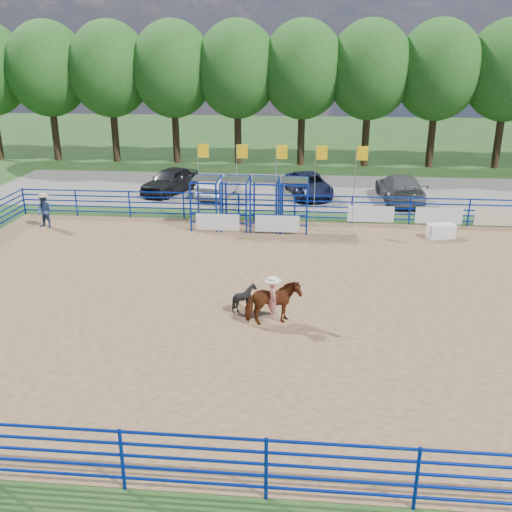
% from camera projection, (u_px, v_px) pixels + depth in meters
% --- Properties ---
extents(ground, '(120.00, 120.00, 0.00)m').
position_uv_depth(ground, '(286.00, 299.00, 21.16)').
color(ground, '#2F5321').
rests_on(ground, ground).
extents(arena_dirt, '(30.00, 20.00, 0.02)m').
position_uv_depth(arena_dirt, '(286.00, 299.00, 21.16)').
color(arena_dirt, '#9C754E').
rests_on(arena_dirt, ground).
extents(gravel_strip, '(40.00, 10.00, 0.01)m').
position_uv_depth(gravel_strip, '(298.00, 191.00, 37.05)').
color(gravel_strip, gray).
rests_on(gravel_strip, ground).
extents(announcer_table, '(1.41, 0.94, 0.69)m').
position_uv_depth(announcer_table, '(441.00, 231.00, 27.79)').
color(announcer_table, white).
rests_on(announcer_table, arena_dirt).
extents(horse_and_rider, '(2.00, 1.40, 2.34)m').
position_uv_depth(horse_and_rider, '(273.00, 301.00, 18.94)').
color(horse_and_rider, '#612B13').
rests_on(horse_and_rider, arena_dirt).
extents(calf, '(0.86, 0.77, 0.93)m').
position_uv_depth(calf, '(245.00, 298.00, 20.12)').
color(calf, black).
rests_on(calf, arena_dirt).
extents(spectator_cowboy, '(0.95, 0.81, 1.76)m').
position_uv_depth(spectator_cowboy, '(45.00, 211.00, 29.19)').
color(spectator_cowboy, navy).
rests_on(spectator_cowboy, arena_dirt).
extents(car_a, '(3.46, 5.06, 1.60)m').
position_uv_depth(car_a, '(170.00, 180.00, 36.32)').
color(car_a, black).
rests_on(car_a, gravel_strip).
extents(car_b, '(2.33, 4.70, 1.48)m').
position_uv_depth(car_b, '(219.00, 185.00, 35.45)').
color(car_b, gray).
rests_on(car_b, gravel_strip).
extents(car_c, '(3.36, 5.43, 1.40)m').
position_uv_depth(car_c, '(308.00, 185.00, 35.64)').
color(car_c, '#151936').
rests_on(car_c, gravel_strip).
extents(car_d, '(2.59, 5.70, 1.62)m').
position_uv_depth(car_d, '(400.00, 188.00, 34.40)').
color(car_d, '#57575A').
rests_on(car_d, gravel_strip).
extents(perimeter_fence, '(30.10, 20.10, 1.50)m').
position_uv_depth(perimeter_fence, '(287.00, 280.00, 20.91)').
color(perimeter_fence, '#0725A6').
rests_on(perimeter_fence, ground).
extents(chute_assembly, '(19.32, 2.41, 4.20)m').
position_uv_depth(chute_assembly, '(257.00, 204.00, 29.16)').
color(chute_assembly, '#0725A6').
rests_on(chute_assembly, ground).
extents(treeline, '(56.40, 6.40, 11.24)m').
position_uv_depth(treeline, '(303.00, 65.00, 42.87)').
color(treeline, '#3F2B19').
rests_on(treeline, ground).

